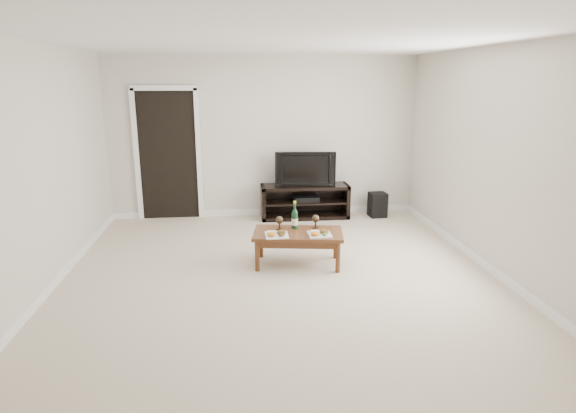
# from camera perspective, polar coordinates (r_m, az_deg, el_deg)

# --- Properties ---
(floor) EXTENTS (5.50, 5.50, 0.00)m
(floor) POSITION_cam_1_polar(r_m,az_deg,el_deg) (5.58, -0.93, -8.60)
(floor) COLOR #B9A995
(floor) RESTS_ON ground
(back_wall) EXTENTS (5.00, 0.04, 2.60)m
(back_wall) POSITION_cam_1_polar(r_m,az_deg,el_deg) (7.93, -2.85, 8.17)
(back_wall) COLOR beige
(back_wall) RESTS_ON ground
(ceiling) EXTENTS (5.00, 5.50, 0.04)m
(ceiling) POSITION_cam_1_polar(r_m,az_deg,el_deg) (5.13, -1.06, 19.32)
(ceiling) COLOR white
(ceiling) RESTS_ON back_wall
(doorway) EXTENTS (0.90, 0.02, 2.05)m
(doorway) POSITION_cam_1_polar(r_m,az_deg,el_deg) (7.99, -14.02, 5.82)
(doorway) COLOR black
(doorway) RESTS_ON ground
(media_console) EXTENTS (1.44, 0.45, 0.55)m
(media_console) POSITION_cam_1_polar(r_m,az_deg,el_deg) (7.91, 2.00, 0.61)
(media_console) COLOR black
(media_console) RESTS_ON ground
(television) EXTENTS (0.98, 0.22, 0.56)m
(television) POSITION_cam_1_polar(r_m,az_deg,el_deg) (7.80, 2.04, 4.57)
(television) COLOR black
(television) RESTS_ON media_console
(av_receiver) EXTENTS (0.41, 0.31, 0.08)m
(av_receiver) POSITION_cam_1_polar(r_m,az_deg,el_deg) (7.89, 2.14, 0.95)
(av_receiver) COLOR black
(av_receiver) RESTS_ON media_console
(subwoofer) EXTENTS (0.28, 0.28, 0.40)m
(subwoofer) POSITION_cam_1_polar(r_m,az_deg,el_deg) (8.13, 10.56, 0.22)
(subwoofer) COLOR black
(subwoofer) RESTS_ON ground
(coffee_table) EXTENTS (1.15, 0.74, 0.42)m
(coffee_table) POSITION_cam_1_polar(r_m,az_deg,el_deg) (5.93, 1.18, -4.96)
(coffee_table) COLOR #583218
(coffee_table) RESTS_ON ground
(plate_left) EXTENTS (0.27, 0.27, 0.07)m
(plate_left) POSITION_cam_1_polar(r_m,az_deg,el_deg) (5.71, -1.36, -3.18)
(plate_left) COLOR white
(plate_left) RESTS_ON coffee_table
(plate_right) EXTENTS (0.27, 0.27, 0.07)m
(plate_right) POSITION_cam_1_polar(r_m,az_deg,el_deg) (5.74, 3.78, -3.11)
(plate_right) COLOR white
(plate_right) RESTS_ON coffee_table
(wine_bottle) EXTENTS (0.07, 0.07, 0.35)m
(wine_bottle) POSITION_cam_1_polar(r_m,az_deg,el_deg) (5.95, 0.80, -0.99)
(wine_bottle) COLOR #0D331A
(wine_bottle) RESTS_ON coffee_table
(goblet_left) EXTENTS (0.09, 0.09, 0.17)m
(goblet_left) POSITION_cam_1_polar(r_m,az_deg,el_deg) (5.94, -1.02, -1.93)
(goblet_left) COLOR #3C2E21
(goblet_left) RESTS_ON coffee_table
(goblet_right) EXTENTS (0.09, 0.09, 0.17)m
(goblet_right) POSITION_cam_1_polar(r_m,az_deg,el_deg) (6.01, 3.29, -1.77)
(goblet_right) COLOR #3C2E21
(goblet_right) RESTS_ON coffee_table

